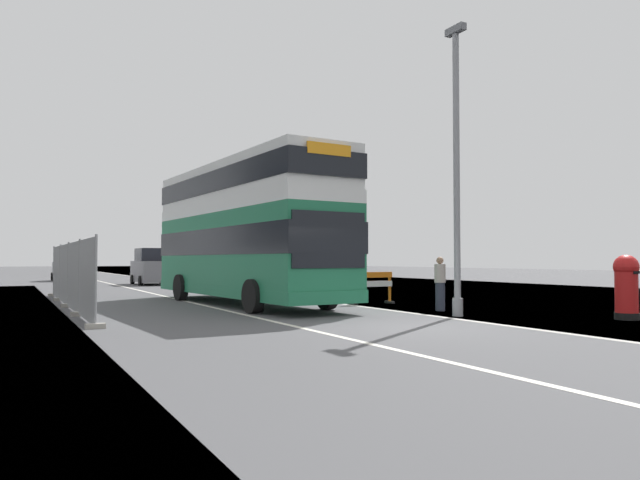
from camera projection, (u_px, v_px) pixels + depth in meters
ground at (423, 327)px, 14.19m from camera, size 140.00×280.00×0.10m
double_decker_bus at (244, 230)px, 20.92m from camera, size 3.32×11.39×4.88m
lamppost_foreground at (457, 178)px, 16.53m from camera, size 0.29×0.70×8.11m
red_pillar_postbox at (626, 284)px, 15.54m from camera, size 0.63×0.63×1.69m
roadworks_barrier at (371, 284)px, 20.96m from camera, size 1.73×0.46×1.13m
construction_site_fence at (68, 276)px, 19.49m from camera, size 0.44×13.80×2.14m
car_oncoming_near at (151, 268)px, 37.36m from camera, size 2.01×4.25×2.28m
car_receding_mid at (68, 267)px, 43.83m from camera, size 2.09×3.82×2.15m
pedestrian_at_kerb at (440, 284)px, 18.17m from camera, size 0.34×0.34×1.65m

